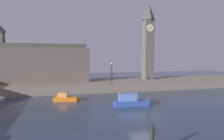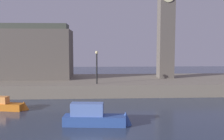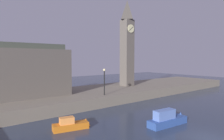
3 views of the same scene
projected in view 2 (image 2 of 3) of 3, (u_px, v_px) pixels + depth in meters
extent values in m
cube|color=slate|center=(94.00, 84.00, 34.58)|extent=(70.00, 12.00, 1.50)
cube|color=#5B544C|center=(166.00, 32.00, 35.25)|extent=(2.03, 2.03, 12.76)
cube|color=#5B544C|center=(7.00, 54.00, 34.86)|extent=(17.52, 5.48, 6.58)
cube|color=#42473D|center=(6.00, 27.00, 34.52)|extent=(16.64, 3.29, 0.80)
cylinder|color=black|center=(97.00, 69.00, 29.71)|extent=(0.16, 0.16, 3.47)
sphere|color=#F2E099|center=(97.00, 52.00, 29.54)|extent=(0.36, 0.36, 0.36)
cube|color=orange|center=(6.00, 107.00, 23.57)|extent=(3.50, 1.77, 0.63)
cube|color=#FF9947|center=(1.00, 100.00, 23.49)|extent=(1.45, 1.02, 0.64)
cone|color=orange|center=(24.00, 106.00, 23.66)|extent=(1.15, 1.15, 0.84)
cube|color=#2D4C93|center=(95.00, 120.00, 18.99)|extent=(4.70, 1.65, 0.73)
cube|color=#5B7AC1|center=(87.00, 109.00, 18.88)|extent=(2.44, 1.08, 0.95)
cone|color=#2D4C93|center=(126.00, 119.00, 19.10)|extent=(1.22, 1.22, 1.15)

